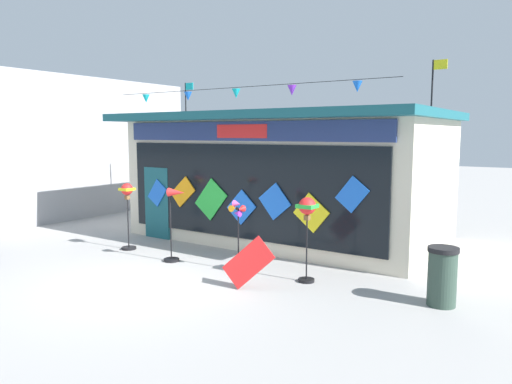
% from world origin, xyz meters
% --- Properties ---
extents(ground_plane, '(80.00, 80.00, 0.00)m').
position_xyz_m(ground_plane, '(0.00, 0.00, 0.00)').
color(ground_plane, '#9E9B99').
extents(kite_shop_building, '(8.60, 5.17, 4.65)m').
position_xyz_m(kite_shop_building, '(0.20, 5.42, 1.76)').
color(kite_shop_building, beige).
rests_on(kite_shop_building, ground_plane).
extents(wind_spinner_far_left, '(0.37, 0.37, 1.70)m').
position_xyz_m(wind_spinner_far_left, '(-2.39, 1.83, 1.23)').
color(wind_spinner_far_left, black).
rests_on(wind_spinner_far_left, ground_plane).
extents(wind_spinner_left, '(0.60, 0.36, 1.72)m').
position_xyz_m(wind_spinner_left, '(-0.55, 1.58, 1.09)').
color(wind_spinner_left, black).
rests_on(wind_spinner_left, ground_plane).
extents(wind_spinner_center_left, '(0.35, 0.34, 1.54)m').
position_xyz_m(wind_spinner_center_left, '(1.07, 1.80, 0.91)').
color(wind_spinner_center_left, black).
rests_on(wind_spinner_center_left, ground_plane).
extents(wind_spinner_center_right, '(0.35, 0.35, 1.70)m').
position_xyz_m(wind_spinner_center_right, '(2.66, 1.94, 1.34)').
color(wind_spinner_center_right, black).
rests_on(wind_spinner_center_right, ground_plane).
extents(trash_bin, '(0.52, 0.52, 1.02)m').
position_xyz_m(trash_bin, '(5.21, 2.05, 0.52)').
color(trash_bin, '#2D4238').
rests_on(trash_bin, ground_plane).
extents(display_kite_on_ground, '(1.03, 0.32, 1.03)m').
position_xyz_m(display_kite_on_ground, '(1.95, 0.93, 0.51)').
color(display_kite_on_ground, red).
rests_on(display_kite_on_ground, ground_plane).
extents(neighbour_building, '(5.61, 8.71, 4.90)m').
position_xyz_m(neighbour_building, '(-9.99, 4.71, 2.45)').
color(neighbour_building, '#99999E').
rests_on(neighbour_building, ground_plane).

